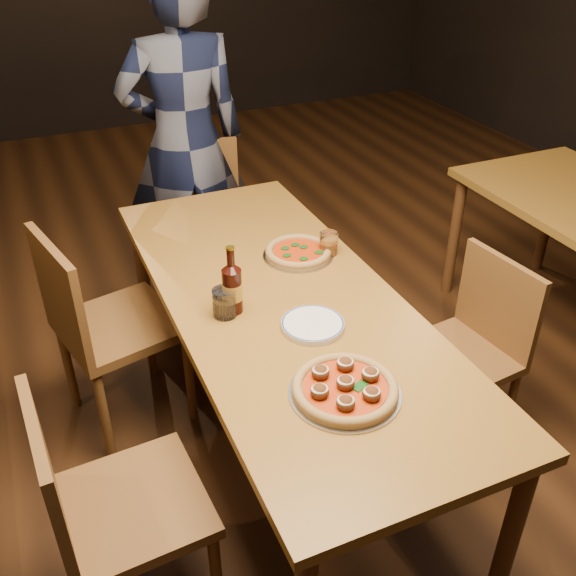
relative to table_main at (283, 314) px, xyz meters
name	(u,v)px	position (x,y,z in m)	size (l,w,h in m)	color
ground	(283,444)	(0.00, 0.00, -0.68)	(9.00, 9.00, 0.00)	black
table_main	(283,314)	(0.00, 0.00, 0.00)	(0.80, 2.00, 0.75)	brown
chair_main_nw	(131,504)	(-0.68, -0.45, -0.22)	(0.43, 0.43, 0.92)	brown
chair_main_sw	(120,324)	(-0.54, 0.46, -0.19)	(0.45, 0.45, 0.97)	brown
chair_main_e	(456,356)	(0.66, -0.22, -0.25)	(0.40, 0.40, 0.86)	brown
chair_end	(204,232)	(0.04, 1.14, -0.21)	(0.44, 0.44, 0.94)	brown
pizza_meatball	(345,388)	(-0.04, -0.55, 0.09)	(0.33, 0.33, 0.06)	#B7B7BF
pizza_margherita	(298,252)	(0.18, 0.26, 0.09)	(0.28, 0.28, 0.04)	#B7B7BF
plate_stack	(313,325)	(0.02, -0.21, 0.08)	(0.21, 0.21, 0.02)	white
beer_bottle	(232,289)	(-0.19, -0.01, 0.16)	(0.07, 0.07, 0.25)	black
water_glass	(224,303)	(-0.23, -0.02, 0.12)	(0.08, 0.08, 0.10)	white
amber_glass	(329,243)	(0.30, 0.23, 0.12)	(0.07, 0.07, 0.09)	#AC5413
diner	(185,143)	(0.03, 1.34, 0.22)	(0.65, 0.43, 1.79)	black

